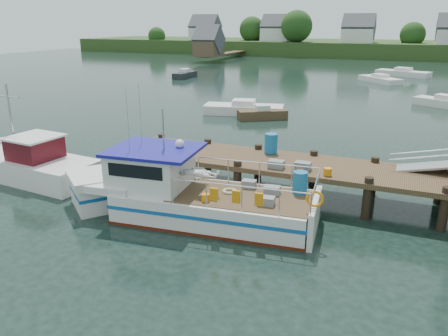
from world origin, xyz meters
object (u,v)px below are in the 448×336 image
at_px(dock, 433,157).
at_px(moored_d, 380,79).
at_px(lobster_boat, 183,195).
at_px(moored_far, 403,73).
at_px(moored_a, 244,109).
at_px(moored_b, 444,103).
at_px(moored_rowboat, 262,114).
at_px(work_boat, 24,163).
at_px(moored_e, 185,75).

relative_size(dock, moored_d, 2.93).
bearing_deg(lobster_boat, moored_far, 77.02).
height_order(moored_far, moored_a, moored_far).
bearing_deg(moored_b, moored_d, 106.19).
bearing_deg(moored_a, lobster_boat, -68.95).
bearing_deg(dock, moored_rowboat, 128.31).
xyz_separation_m(work_boat, moored_rowboat, (6.21, 16.32, -0.29)).
bearing_deg(moored_a, moored_rowboat, -24.05).
bearing_deg(dock, moored_e, 129.45).
height_order(dock, moored_b, dock).
bearing_deg(dock, work_boat, -171.22).
distance_m(lobster_boat, moored_a, 19.06).
height_order(lobster_boat, moored_far, lobster_boat).
bearing_deg(moored_b, work_boat, -131.87).
distance_m(lobster_boat, moored_d, 42.52).
bearing_deg(moored_rowboat, moored_far, 72.47).
height_order(moored_far, moored_d, moored_far).
height_order(work_boat, moored_far, work_boat).
distance_m(moored_rowboat, moored_far, 33.74).
height_order(lobster_boat, moored_rowboat, lobster_boat).
relative_size(moored_far, moored_e, 1.68).
relative_size(lobster_boat, moored_far, 1.41).
xyz_separation_m(moored_rowboat, moored_d, (6.50, 24.97, -0.02)).
bearing_deg(moored_far, moored_b, -75.24).
xyz_separation_m(moored_rowboat, moored_a, (-1.88, 1.15, 0.03)).
bearing_deg(dock, moored_b, 85.67).
xyz_separation_m(dock, moored_rowboat, (-10.81, 13.69, -1.85)).
bearing_deg(moored_rowboat, moored_d, 73.10).
relative_size(moored_rowboat, moored_b, 0.75).
bearing_deg(moored_d, moored_rowboat, -116.45).
bearing_deg(moored_e, lobster_boat, -71.84).
bearing_deg(moored_d, work_boat, -118.98).
xyz_separation_m(moored_rowboat, moored_e, (-16.79, 19.86, 0.04)).
distance_m(work_boat, moored_b, 32.70).
xyz_separation_m(moored_far, moored_d, (-2.36, -7.59, -0.06)).
relative_size(lobster_boat, moored_a, 1.57).
bearing_deg(moored_e, dock, -59.88).
relative_size(lobster_boat, moored_e, 2.37).
bearing_deg(moored_rowboat, moored_b, 37.16).
bearing_deg(dock, moored_a, 130.54).
relative_size(work_boat, moored_b, 1.64).
relative_size(moored_b, moored_e, 1.17).
xyz_separation_m(moored_rowboat, moored_b, (12.64, 10.40, 0.00)).
xyz_separation_m(lobster_boat, moored_b, (10.05, 27.77, -0.47)).
bearing_deg(lobster_boat, moored_b, 64.29).
bearing_deg(moored_e, moored_d, 3.03).
bearing_deg(moored_b, lobster_boat, -116.57).
xyz_separation_m(work_boat, moored_d, (12.71, 41.28, -0.31)).
xyz_separation_m(dock, moored_e, (-27.61, 33.55, -1.81)).
relative_size(dock, moored_b, 3.35).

